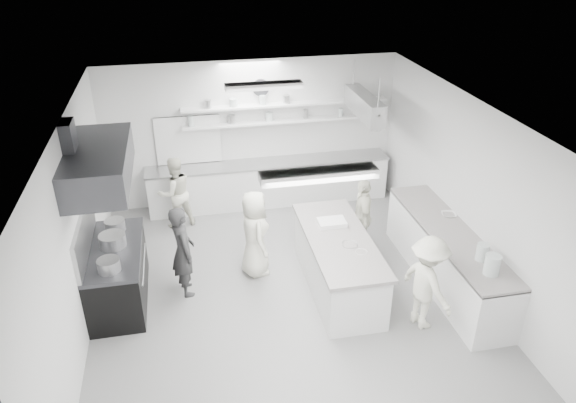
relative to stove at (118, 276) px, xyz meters
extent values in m
cube|color=gray|center=(2.60, -0.40, -0.46)|extent=(6.00, 7.00, 0.02)
cube|color=white|center=(2.60, -0.40, 2.56)|extent=(6.00, 7.00, 0.02)
cube|color=silver|center=(2.60, 3.10, 1.05)|extent=(6.00, 0.04, 3.00)
cube|color=silver|center=(2.60, -3.90, 1.05)|extent=(6.00, 0.04, 3.00)
cube|color=silver|center=(-0.40, -0.40, 1.05)|extent=(0.04, 7.00, 3.00)
cube|color=silver|center=(5.60, -0.40, 1.05)|extent=(0.04, 7.00, 3.00)
cube|color=black|center=(0.00, 0.00, 0.00)|extent=(0.80, 1.80, 0.90)
cube|color=#35353A|center=(0.00, 0.00, 1.90)|extent=(0.85, 2.00, 0.50)
cube|color=white|center=(2.90, 2.80, 0.01)|extent=(5.00, 0.60, 0.92)
cube|color=white|center=(3.30, 2.97, 1.30)|extent=(4.20, 0.26, 0.04)
cube|color=white|center=(3.30, 2.97, 1.65)|extent=(4.20, 0.26, 0.04)
cube|color=black|center=(1.30, 3.08, 1.00)|extent=(1.30, 0.04, 1.00)
cylinder|color=white|center=(2.80, 3.06, 2.00)|extent=(0.32, 0.05, 0.32)
cube|color=white|center=(5.25, -0.60, 0.02)|extent=(0.74, 3.30, 0.94)
cube|color=#A6A7A8|center=(4.60, 2.00, 1.85)|extent=(0.30, 1.60, 0.40)
cube|color=white|center=(2.60, -2.20, 2.49)|extent=(1.30, 0.25, 0.10)
cube|color=white|center=(2.60, 1.40, 2.49)|extent=(1.30, 0.25, 0.10)
cube|color=white|center=(3.46, -0.39, 0.00)|extent=(0.92, 2.43, 0.89)
cylinder|color=#A6A7A8|center=(0.00, 0.07, 0.58)|extent=(0.40, 0.40, 0.24)
imported|color=#2C2C2D|center=(1.03, 0.00, 0.32)|extent=(0.47, 0.62, 1.54)
imported|color=silver|center=(0.95, 2.21, 0.27)|extent=(0.85, 0.77, 1.44)
imported|color=silver|center=(2.22, 0.32, 0.31)|extent=(0.57, 0.80, 1.52)
imported|color=silver|center=(4.20, 0.61, 0.26)|extent=(0.51, 0.89, 1.42)
imported|color=silver|center=(4.45, -1.53, 0.30)|extent=(0.80, 1.08, 1.49)
imported|color=#A6A7A8|center=(3.57, -0.61, 0.47)|extent=(0.28, 0.28, 0.06)
imported|color=white|center=(3.67, -0.85, 0.47)|extent=(0.24, 0.24, 0.06)
imported|color=white|center=(5.47, -0.09, 0.52)|extent=(0.30, 0.30, 0.06)
camera|label=1|loc=(1.20, -7.31, 4.93)|focal=33.56mm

